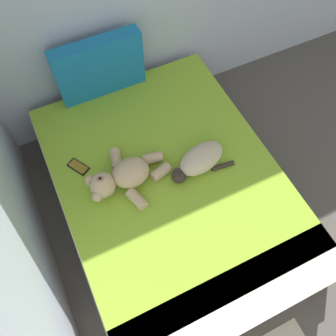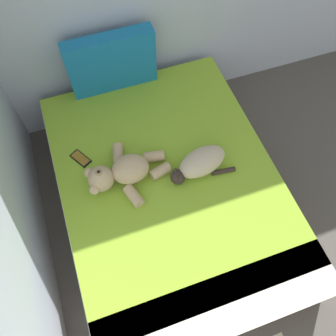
{
  "view_description": "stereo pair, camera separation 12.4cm",
  "coord_description": "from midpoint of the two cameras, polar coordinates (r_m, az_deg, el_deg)",
  "views": [
    {
      "loc": [
        0.45,
        2.07,
        2.5
      ],
      "look_at": [
        0.94,
        3.08,
        0.51
      ],
      "focal_mm": 37.11,
      "sensor_mm": 36.0,
      "label": 1
    },
    {
      "loc": [
        0.57,
        2.02,
        2.5
      ],
      "look_at": [
        0.94,
        3.08,
        0.51
      ],
      "focal_mm": 37.11,
      "sensor_mm": 36.0,
      "label": 2
    }
  ],
  "objects": [
    {
      "name": "bed",
      "position": [
        2.51,
        -1.01,
        -4.37
      ],
      "size": [
        1.48,
        2.01,
        0.46
      ],
      "color": "#9E7A56",
      "rests_on": "ground_plane"
    },
    {
      "name": "patterned_cushion",
      "position": [
        2.65,
        -12.53,
        15.76
      ],
      "size": [
        0.65,
        0.11,
        0.45
      ],
      "color": "#1972AD",
      "rests_on": "bed"
    },
    {
      "name": "cat",
      "position": [
        2.3,
        3.58,
        1.2
      ],
      "size": [
        0.44,
        0.26,
        0.15
      ],
      "color": "#C6B293",
      "rests_on": "bed"
    },
    {
      "name": "teddy_bear",
      "position": [
        2.25,
        -8.99,
        -1.48
      ],
      "size": [
        0.55,
        0.49,
        0.18
      ],
      "color": "tan",
      "rests_on": "bed"
    },
    {
      "name": "cell_phone",
      "position": [
        2.44,
        -15.93,
        0.13
      ],
      "size": [
        0.14,
        0.16,
        0.01
      ],
      "color": "black",
      "rests_on": "bed"
    }
  ]
}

